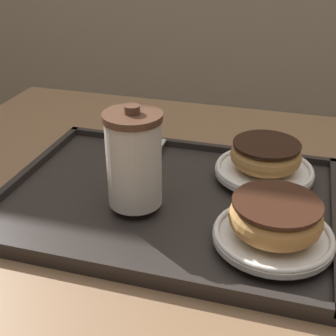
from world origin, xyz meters
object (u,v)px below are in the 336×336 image
(coffee_cup_front, at_px, (134,159))
(donut_plain, at_px, (266,155))
(spoon, at_px, (145,167))
(donut_chocolate_glazed, at_px, (275,216))

(coffee_cup_front, height_order, donut_plain, coffee_cup_front)
(donut_plain, height_order, spoon, donut_plain)
(donut_plain, xyz_separation_m, spoon, (-0.19, -0.04, -0.03))
(coffee_cup_front, relative_size, spoon, 0.94)
(donut_plain, bearing_deg, donut_chocolate_glazed, -80.40)
(coffee_cup_front, bearing_deg, donut_plain, 38.78)
(coffee_cup_front, distance_m, donut_chocolate_glazed, 0.21)
(coffee_cup_front, distance_m, donut_plain, 0.22)
(coffee_cup_front, xyz_separation_m, donut_plain, (0.17, 0.14, -0.04))
(donut_chocolate_glazed, height_order, spoon, donut_chocolate_glazed)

